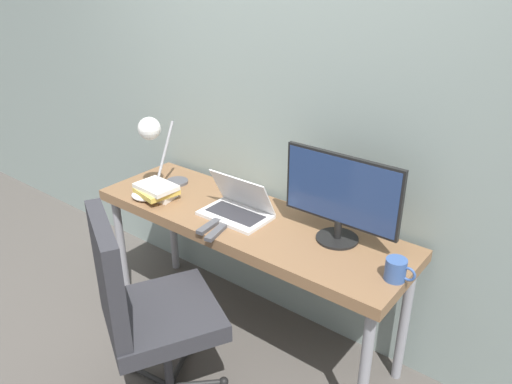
{
  "coord_description": "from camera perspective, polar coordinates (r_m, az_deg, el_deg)",
  "views": [
    {
      "loc": [
        1.46,
        -1.52,
        2.02
      ],
      "look_at": [
        0.08,
        0.25,
        0.96
      ],
      "focal_mm": 35.0,
      "sensor_mm": 36.0,
      "label": 1
    }
  ],
  "objects": [
    {
      "name": "book_stack",
      "position": [
        2.87,
        -11.27,
        0.17
      ],
      "size": [
        0.24,
        0.23,
        0.09
      ],
      "color": "silver",
      "rests_on": "desk"
    },
    {
      "name": "desk",
      "position": [
        2.67,
        -1.05,
        -4.21
      ],
      "size": [
        1.79,
        0.56,
        0.78
      ],
      "color": "brown",
      "rests_on": "ground_plane"
    },
    {
      "name": "wall_back",
      "position": [
        2.69,
        3.5,
        9.79
      ],
      "size": [
        8.0,
        0.05,
        2.6
      ],
      "color": "gray",
      "rests_on": "ground_plane"
    },
    {
      "name": "office_chair",
      "position": [
        2.4,
        -12.81,
        -12.37
      ],
      "size": [
        0.68,
        0.68,
        1.03
      ],
      "color": "black",
      "rests_on": "ground_plane"
    },
    {
      "name": "laptop",
      "position": [
        2.63,
        -2.12,
        -1.76
      ],
      "size": [
        0.36,
        0.23,
        0.22
      ],
      "color": "silver",
      "rests_on": "desk"
    },
    {
      "name": "media_remote",
      "position": [
        2.54,
        -5.43,
        -3.93
      ],
      "size": [
        0.06,
        0.16,
        0.02
      ],
      "color": "#4C4C51",
      "rests_on": "desk"
    },
    {
      "name": "tv_remote",
      "position": [
        2.48,
        -4.62,
        -4.64
      ],
      "size": [
        0.07,
        0.16,
        0.02
      ],
      "color": "#4C4C51",
      "rests_on": "desk"
    },
    {
      "name": "desk_lamp",
      "position": [
        2.85,
        -11.64,
        6.23
      ],
      "size": [
        0.13,
        0.3,
        0.45
      ],
      "color": "#4C4C51",
      "rests_on": "desk"
    },
    {
      "name": "monitor",
      "position": [
        2.35,
        9.68,
        -0.33
      ],
      "size": [
        0.59,
        0.21,
        0.44
      ],
      "color": "black",
      "rests_on": "desk"
    },
    {
      "name": "game_controller",
      "position": [
        2.89,
        -12.86,
        -0.45
      ],
      "size": [
        0.15,
        0.1,
        0.04
      ],
      "color": "white",
      "rests_on": "desk"
    },
    {
      "name": "ground_plane",
      "position": [
        2.93,
        -4.53,
        -18.46
      ],
      "size": [
        12.0,
        12.0,
        0.0
      ],
      "primitive_type": "plane",
      "color": "#514C47"
    },
    {
      "name": "mug",
      "position": [
        2.21,
        15.75,
        -8.55
      ],
      "size": [
        0.13,
        0.09,
        0.1
      ],
      "color": "#385693",
      "rests_on": "desk"
    }
  ]
}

